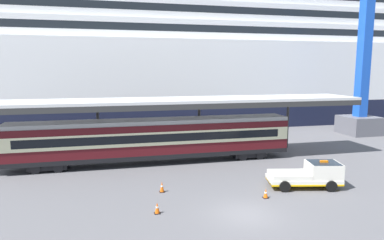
# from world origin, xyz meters

# --- Properties ---
(ground_plane) EXTENTS (400.00, 400.00, 0.00)m
(ground_plane) POSITION_xyz_m (0.00, 0.00, 0.00)
(ground_plane) COLOR #58575B
(cruise_ship) EXTENTS (128.70, 30.36, 40.92)m
(cruise_ship) POSITION_xyz_m (-0.01, 43.51, 14.11)
(cruise_ship) COLOR black
(cruise_ship) RESTS_ON ground
(platform_canopy) EXTENTS (40.37, 5.54, 5.91)m
(platform_canopy) POSITION_xyz_m (-3.80, 13.19, 5.68)
(platform_canopy) COLOR silver
(platform_canopy) RESTS_ON ground
(train_carriage) EXTENTS (25.56, 2.81, 4.11)m
(train_carriage) POSITION_xyz_m (-3.80, 12.78, 2.32)
(train_carriage) COLOR black
(train_carriage) RESTS_ON ground
(service_truck) EXTENTS (5.52, 3.11, 2.02)m
(service_truck) POSITION_xyz_m (6.53, 3.42, 0.99)
(service_truck) COLOR silver
(service_truck) RESTS_ON ground
(traffic_cone_near) EXTENTS (0.36, 0.36, 0.67)m
(traffic_cone_near) POSITION_xyz_m (2.34, 2.16, 0.33)
(traffic_cone_near) COLOR black
(traffic_cone_near) RESTS_ON ground
(traffic_cone_mid) EXTENTS (0.36, 0.36, 0.78)m
(traffic_cone_mid) POSITION_xyz_m (-4.30, 4.95, 0.38)
(traffic_cone_mid) COLOR black
(traffic_cone_mid) RESTS_ON ground
(traffic_cone_far) EXTENTS (0.36, 0.36, 0.70)m
(traffic_cone_far) POSITION_xyz_m (-5.15, 1.37, 0.34)
(traffic_cone_far) COLOR black
(traffic_cone_far) RESTS_ON ground
(dockside_crane) EXTENTS (17.93, 4.40, 55.66)m
(dockside_crane) POSITION_xyz_m (25.94, 20.87, 17.17)
(dockside_crane) COLOR #595960
(dockside_crane) RESTS_ON ground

